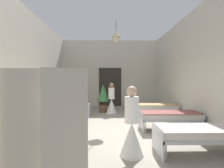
{
  "coord_description": "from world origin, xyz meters",
  "views": [
    {
      "loc": [
        -0.11,
        -5.64,
        1.58
      ],
      "look_at": [
        0.0,
        -0.22,
        1.48
      ],
      "focal_mm": 28.1,
      "sensor_mm": 36.0,
      "label": 1
    }
  ],
  "objects": [
    {
      "name": "bed_left_row_1",
      "position": [
        -1.88,
        0.0,
        0.44
      ],
      "size": [
        1.9,
        0.84,
        0.57
      ],
      "color": "#B7BCC1",
      "rests_on": "ground"
    },
    {
      "name": "nurse_near_aisle",
      "position": [
        0.04,
        2.86,
        0.53
      ],
      "size": [
        0.52,
        0.52,
        1.49
      ],
      "rotation": [
        0.0,
        0.0,
        2.72
      ],
      "color": "white",
      "rests_on": "ground"
    },
    {
      "name": "privacy_screen",
      "position": [
        -0.93,
        -4.0,
        0.85
      ],
      "size": [
        1.25,
        0.17,
        1.7
      ],
      "rotation": [
        0.0,
        0.0,
        0.03
      ],
      "color": "#BCB29E",
      "rests_on": "ground"
    },
    {
      "name": "ground_plane",
      "position": [
        0.0,
        0.0,
        -0.05
      ],
      "size": [
        6.47,
        11.44,
        0.1
      ],
      "primitive_type": "cube",
      "color": "#9E9384"
    },
    {
      "name": "patient_seated_primary",
      "position": [
        -1.53,
        1.98,
        0.87
      ],
      "size": [
        0.44,
        0.44,
        0.8
      ],
      "color": "gray",
      "rests_on": "bed_left_row_2"
    },
    {
      "name": "room_shell",
      "position": [
        0.0,
        1.27,
        2.07
      ],
      "size": [
        6.27,
        11.04,
        4.14
      ],
      "color": "beige",
      "rests_on": "ground"
    },
    {
      "name": "bed_right_row_1",
      "position": [
        1.88,
        0.0,
        0.44
      ],
      "size": [
        1.9,
        0.84,
        0.57
      ],
      "color": "#B7BCC1",
      "rests_on": "ground"
    },
    {
      "name": "nurse_mid_aisle",
      "position": [
        0.38,
        -1.98,
        0.53
      ],
      "size": [
        0.52,
        0.52,
        1.49
      ],
      "rotation": [
        0.0,
        0.0,
        3.64
      ],
      "color": "white",
      "rests_on": "ground"
    },
    {
      "name": "bed_right_row_0",
      "position": [
        1.88,
        -1.9,
        0.44
      ],
      "size": [
        1.9,
        0.84,
        0.57
      ],
      "color": "#B7BCC1",
      "rests_on": "ground"
    },
    {
      "name": "bed_left_row_0",
      "position": [
        -1.88,
        -1.9,
        0.44
      ],
      "size": [
        1.9,
        0.84,
        0.57
      ],
      "color": "#B7BCC1",
      "rests_on": "ground"
    },
    {
      "name": "bed_right_row_2",
      "position": [
        1.88,
        1.9,
        0.44
      ],
      "size": [
        1.9,
        0.84,
        0.57
      ],
      "color": "#B7BCC1",
      "rests_on": "ground"
    },
    {
      "name": "potted_plant",
      "position": [
        -0.38,
        3.18,
        0.87
      ],
      "size": [
        0.6,
        0.6,
        1.41
      ],
      "color": "brown",
      "rests_on": "ground"
    },
    {
      "name": "bed_left_row_2",
      "position": [
        -1.88,
        1.9,
        0.44
      ],
      "size": [
        1.9,
        0.84,
        0.57
      ],
      "color": "#B7BCC1",
      "rests_on": "ground"
    }
  ]
}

